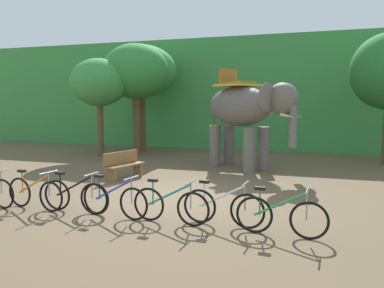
% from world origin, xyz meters
% --- Properties ---
extents(ground_plane, '(80.00, 80.00, 0.00)m').
position_xyz_m(ground_plane, '(0.00, 0.00, 0.00)').
color(ground_plane, brown).
extents(foliage_hedge, '(36.00, 6.00, 5.92)m').
position_xyz_m(foliage_hedge, '(0.00, 13.47, 2.96)').
color(foliage_hedge, '#3D8E42').
rests_on(foliage_hedge, ground).
extents(tree_center, '(2.61, 2.61, 4.49)m').
position_xyz_m(tree_center, '(-5.89, 6.08, 3.38)').
color(tree_center, brown).
rests_on(tree_center, ground).
extents(tree_right, '(3.49, 3.49, 5.39)m').
position_xyz_m(tree_right, '(-4.86, 8.46, 4.06)').
color(tree_right, brown).
rests_on(tree_right, ground).
extents(tree_far_right, '(3.14, 3.14, 5.27)m').
position_xyz_m(tree_far_right, '(-4.64, 7.30, 3.93)').
color(tree_far_right, brown).
rests_on(tree_far_right, ground).
extents(elephant, '(4.01, 3.31, 3.78)m').
position_xyz_m(elephant, '(1.07, 4.73, 2.20)').
color(elephant, '#665E56').
rests_on(elephant, ground).
extents(bike_orange, '(1.70, 0.52, 0.92)m').
position_xyz_m(bike_orange, '(-2.64, -2.17, 0.39)').
color(bike_orange, black).
rests_on(bike_orange, ground).
extents(bike_black, '(1.71, 0.52, 0.92)m').
position_xyz_m(bike_black, '(-1.61, -2.08, 0.39)').
color(bike_black, black).
rests_on(bike_black, ground).
extents(bike_blue, '(1.70, 0.52, 0.92)m').
position_xyz_m(bike_blue, '(-0.57, -2.16, 0.39)').
color(bike_blue, black).
rests_on(bike_blue, ground).
extents(bike_teal, '(1.71, 0.52, 0.92)m').
position_xyz_m(bike_teal, '(0.73, -2.19, 0.39)').
color(bike_teal, black).
rests_on(bike_teal, ground).
extents(bike_white, '(1.71, 0.52, 0.92)m').
position_xyz_m(bike_white, '(1.79, -2.00, 0.39)').
color(bike_white, black).
rests_on(bike_white, ground).
extents(bike_green, '(1.71, 0.52, 0.92)m').
position_xyz_m(bike_green, '(2.95, -2.26, 0.39)').
color(bike_green, black).
rests_on(bike_green, ground).
extents(wooden_bench, '(0.82, 1.55, 0.89)m').
position_xyz_m(wooden_bench, '(-2.39, 1.69, 0.48)').
color(wooden_bench, brown).
rests_on(wooden_bench, ground).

